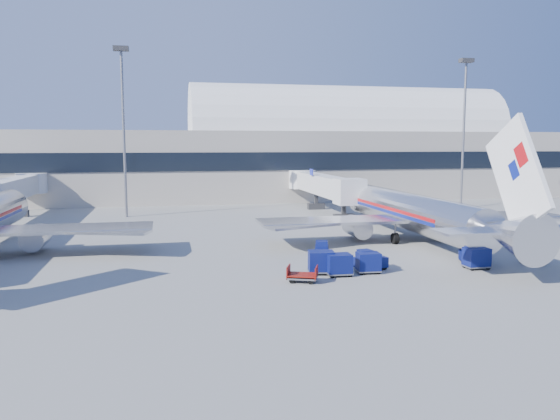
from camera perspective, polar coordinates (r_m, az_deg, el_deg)
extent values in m
plane|color=gray|center=(49.58, 5.70, -4.60)|extent=(260.00, 260.00, 0.00)
cube|color=#B2AA9E|center=(102.84, -17.71, 4.45)|extent=(170.00, 28.00, 12.00)
cube|color=black|center=(88.94, -18.61, 4.72)|extent=(170.00, 0.40, 3.00)
cylinder|color=white|center=(108.06, 6.89, 8.01)|extent=(60.00, 18.00, 18.00)
cylinder|color=silver|center=(58.29, 13.33, -0.13)|extent=(3.80, 28.00, 3.80)
sphere|color=silver|center=(71.11, 8.52, 1.23)|extent=(3.72, 3.72, 3.72)
cone|color=silver|center=(43.64, 22.91, -2.30)|extent=(3.80, 6.00, 3.80)
cube|color=#AD0D12|center=(59.16, 12.93, 0.22)|extent=(3.85, 20.16, 0.32)
cube|color=navy|center=(59.20, 12.92, -0.13)|extent=(3.85, 20.16, 0.32)
cube|color=white|center=(42.78, 23.57, 3.43)|extent=(0.35, 7.79, 8.74)
cube|color=silver|center=(44.01, 22.55, -1.94)|extent=(11.00, 3.00, 0.18)
cube|color=silver|center=(57.47, 13.74, -0.85)|extent=(32.00, 5.00, 0.28)
cylinder|color=#B7B7BC|center=(56.84, 8.05, -1.77)|extent=(2.10, 3.80, 2.10)
cylinder|color=#B7B7BC|center=(61.46, 17.74, -1.38)|extent=(2.10, 3.80, 2.10)
cylinder|color=black|center=(68.62, 9.36, -1.06)|extent=(0.40, 0.90, 0.90)
sphere|color=silver|center=(68.80, -26.36, 0.39)|extent=(3.72, 3.72, 3.72)
cylinder|color=#B7B7BC|center=(54.70, -24.16, -2.65)|extent=(2.10, 3.80, 2.10)
cylinder|color=black|center=(66.22, -26.88, -2.01)|extent=(0.40, 0.90, 0.90)
cube|color=silver|center=(79.71, 4.40, 2.69)|extent=(2.70, 24.00, 2.70)
cube|color=silver|center=(68.14, 7.29, 1.93)|extent=(3.40, 3.20, 3.20)
cylinder|color=silver|center=(90.78, 2.35, 3.22)|extent=(4.40, 4.40, 3.00)
cube|color=#2D2D30|center=(70.43, 6.67, 0.30)|extent=(0.50, 0.50, 3.00)
cube|color=#2D2D30|center=(70.59, 6.66, -0.79)|extent=(2.60, 1.00, 0.90)
cube|color=#2D2D30|center=(82.78, 3.80, 1.32)|extent=(0.50, 0.50, 3.00)
cube|color=#2D2D30|center=(82.92, 3.79, 0.39)|extent=(2.60, 1.00, 0.90)
cube|color=navy|center=(79.17, 3.30, 3.97)|extent=(0.12, 1.40, 0.90)
cube|color=silver|center=(78.95, -26.31, 1.95)|extent=(2.70, 24.00, 2.70)
cylinder|color=silver|center=(90.11, -24.53, 2.57)|extent=(4.40, 4.40, 3.00)
cube|color=#2D2D30|center=(82.04, -25.72, 0.59)|extent=(0.50, 0.50, 3.00)
cube|color=#2D2D30|center=(82.18, -25.67, -0.34)|extent=(2.60, 1.00, 0.90)
cylinder|color=slate|center=(76.44, -16.00, 7.51)|extent=(0.36, 0.36, 22.00)
cube|color=#2D2D30|center=(77.44, -16.29, 15.89)|extent=(2.00, 1.20, 0.60)
cylinder|color=slate|center=(88.48, 18.62, 7.30)|extent=(0.36, 0.36, 22.00)
cube|color=#2D2D30|center=(89.34, 18.91, 14.56)|extent=(2.00, 1.20, 0.60)
cube|color=#9E9E96|center=(59.14, 21.97, -2.75)|extent=(3.00, 0.55, 0.90)
cube|color=#9E9E96|center=(61.03, 24.54, -2.59)|extent=(3.00, 0.55, 0.90)
cube|color=#9E9E96|center=(63.04, 26.96, -2.43)|extent=(3.00, 0.55, 0.90)
cube|color=#0A1250|center=(43.82, 9.49, -5.40)|extent=(2.66, 1.66, 0.81)
cube|color=#0A1250|center=(43.41, 8.90, -4.64)|extent=(1.15, 1.23, 0.75)
cylinder|color=black|center=(44.73, 10.10, -5.54)|extent=(0.64, 0.34, 0.60)
cube|color=#0A1250|center=(49.00, 19.50, -4.45)|extent=(2.55, 2.05, 0.74)
cube|color=#0A1250|center=(48.85, 18.95, -3.75)|extent=(1.24, 1.29, 0.69)
cylinder|color=black|center=(49.56, 20.36, -4.68)|extent=(0.59, 0.44, 0.56)
cube|color=#0A1250|center=(48.11, 4.38, -4.26)|extent=(1.80, 2.59, 0.77)
cube|color=#0A1250|center=(47.49, 4.38, -3.65)|extent=(1.24, 1.17, 0.71)
cylinder|color=black|center=(48.97, 3.84, -4.38)|extent=(0.38, 0.61, 0.57)
cube|color=#0A1250|center=(42.57, 9.21, -5.33)|extent=(1.80, 1.45, 1.38)
cube|color=slate|center=(42.73, 9.19, -6.24)|extent=(1.90, 1.50, 0.10)
cylinder|color=black|center=(43.41, 9.83, -6.07)|extent=(0.39, 0.18, 0.38)
cube|color=#0A1250|center=(41.39, 6.18, -5.58)|extent=(1.81, 1.42, 1.44)
cube|color=slate|center=(41.55, 6.16, -6.56)|extent=(1.91, 1.47, 0.10)
cylinder|color=black|center=(42.27, 6.85, -6.36)|extent=(0.40, 0.17, 0.40)
cube|color=#0A1250|center=(41.86, 4.32, -5.34)|extent=(2.10, 1.74, 1.53)
cube|color=slate|center=(42.03, 4.31, -6.36)|extent=(2.21, 1.81, 0.11)
cylinder|color=black|center=(42.69, 5.19, -6.19)|extent=(0.44, 0.23, 0.42)
cube|color=#0A1250|center=(46.17, 19.85, -4.64)|extent=(1.83, 1.43, 1.45)
cube|color=slate|center=(46.32, 19.81, -5.52)|extent=(1.93, 1.49, 0.10)
cylinder|color=black|center=(47.15, 20.17, -5.35)|extent=(0.40, 0.17, 0.40)
cube|color=#0A1250|center=(49.90, 24.99, -4.11)|extent=(1.82, 1.48, 1.36)
cube|color=slate|center=(50.02, 24.94, -4.88)|extent=(1.91, 1.54, 0.09)
cylinder|color=black|center=(50.84, 25.09, -4.72)|extent=(0.39, 0.19, 0.37)
cube|color=slate|center=(39.52, 2.35, -7.05)|extent=(2.52, 2.15, 0.12)
cube|color=maroon|center=(39.47, 2.35, -6.78)|extent=(2.54, 2.19, 0.08)
cylinder|color=black|center=(39.98, 3.42, -7.10)|extent=(0.42, 0.29, 0.39)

